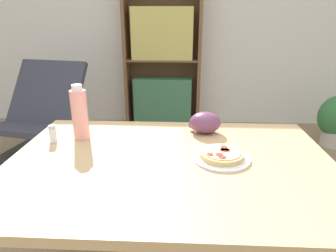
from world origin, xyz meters
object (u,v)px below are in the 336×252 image
object	(u,v)px
drink_bottle	(80,114)
salt_shaker	(53,134)
bookshelf	(163,66)
lounge_chair_near	(40,131)
grape_bunch	(205,123)
potted_plant_floor	(336,120)
pizza_on_plate	(222,156)

from	to	relation	value
drink_bottle	salt_shaker	distance (m)	0.15
bookshelf	lounge_chair_near	bearing A→B (deg)	-136.67
drink_bottle	grape_bunch	bearing A→B (deg)	10.11
salt_shaker	bookshelf	distance (m)	2.29
salt_shaker	drink_bottle	bearing A→B (deg)	22.26
lounge_chair_near	bookshelf	world-z (taller)	bookshelf
lounge_chair_near	potted_plant_floor	xyz separation A→B (m)	(2.86, 0.47, -0.01)
grape_bunch	bookshelf	bearing A→B (deg)	99.26
drink_bottle	lounge_chair_near	bearing A→B (deg)	124.21
grape_bunch	potted_plant_floor	xyz separation A→B (m)	(1.46, 1.59, -0.52)
grape_bunch	salt_shaker	bearing A→B (deg)	-167.75
pizza_on_plate	bookshelf	xyz separation A→B (m)	(-0.39, 2.40, -0.03)
salt_shaker	lounge_chair_near	world-z (taller)	lounge_chair_near
pizza_on_plate	potted_plant_floor	xyz separation A→B (m)	(1.41, 1.88, -0.48)
grape_bunch	lounge_chair_near	distance (m)	1.86
grape_bunch	drink_bottle	world-z (taller)	drink_bottle
salt_shaker	bookshelf	xyz separation A→B (m)	(0.34, 2.26, -0.06)
pizza_on_plate	bookshelf	size ratio (longest dim) A/B	0.14
drink_bottle	salt_shaker	xyz separation A→B (m)	(-0.11, -0.05, -0.08)
pizza_on_plate	bookshelf	distance (m)	2.43
salt_shaker	lounge_chair_near	xyz separation A→B (m)	(-0.72, 1.27, -0.50)
drink_bottle	lounge_chair_near	distance (m)	1.59
pizza_on_plate	bookshelf	world-z (taller)	bookshelf
pizza_on_plate	grape_bunch	distance (m)	0.29
grape_bunch	pizza_on_plate	bearing A→B (deg)	-80.12
pizza_on_plate	lounge_chair_near	xyz separation A→B (m)	(-1.45, 1.40, -0.47)
potted_plant_floor	drink_bottle	bearing A→B (deg)	-140.09
grape_bunch	drink_bottle	xyz separation A→B (m)	(-0.57, -0.10, 0.07)
potted_plant_floor	bookshelf	bearing A→B (deg)	163.81
pizza_on_plate	drink_bottle	size ratio (longest dim) A/B	0.89
drink_bottle	pizza_on_plate	bearing A→B (deg)	-16.45
salt_shaker	pizza_on_plate	bearing A→B (deg)	-10.47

